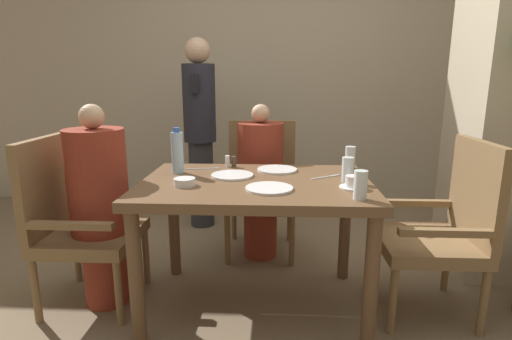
# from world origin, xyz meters

# --- Properties ---
(ground_plane) EXTENTS (16.00, 16.00, 0.00)m
(ground_plane) POSITION_xyz_m (0.00, 0.00, 0.00)
(ground_plane) COLOR #7A664C
(wall_back) EXTENTS (8.00, 0.06, 2.80)m
(wall_back) POSITION_xyz_m (0.00, 2.04, 1.40)
(wall_back) COLOR tan
(wall_back) RESTS_ON ground_plane
(dining_table) EXTENTS (1.23, 0.84, 0.74)m
(dining_table) POSITION_xyz_m (0.00, 0.00, 0.64)
(dining_table) COLOR brown
(dining_table) RESTS_ON ground_plane
(chair_left_side) EXTENTS (0.51, 0.51, 0.96)m
(chair_left_side) POSITION_xyz_m (-1.02, 0.00, 0.51)
(chair_left_side) COLOR brown
(chair_left_side) RESTS_ON ground_plane
(diner_in_left_chair) EXTENTS (0.32, 0.32, 1.15)m
(diner_in_left_chair) POSITION_xyz_m (-0.87, 0.00, 0.59)
(diner_in_left_chair) COLOR maroon
(diner_in_left_chair) RESTS_ON ground_plane
(chair_far_side) EXTENTS (0.51, 0.51, 0.96)m
(chair_far_side) POSITION_xyz_m (0.00, 0.82, 0.51)
(chair_far_side) COLOR brown
(chair_far_side) RESTS_ON ground_plane
(diner_in_far_chair) EXTENTS (0.32, 0.32, 1.11)m
(diner_in_far_chair) POSITION_xyz_m (-0.00, 0.68, 0.57)
(diner_in_far_chair) COLOR maroon
(diner_in_far_chair) RESTS_ON ground_plane
(chair_right_side) EXTENTS (0.51, 0.51, 0.96)m
(chair_right_side) POSITION_xyz_m (1.02, 0.00, 0.51)
(chair_right_side) COLOR brown
(chair_right_side) RESTS_ON ground_plane
(standing_host) EXTENTS (0.27, 0.31, 1.60)m
(standing_host) POSITION_xyz_m (-0.54, 1.28, 0.86)
(standing_host) COLOR #2D2D33
(standing_host) RESTS_ON ground_plane
(plate_main_left) EXTENTS (0.24, 0.24, 0.01)m
(plate_main_left) POSITION_xyz_m (-0.14, 0.10, 0.75)
(plate_main_left) COLOR white
(plate_main_left) RESTS_ON dining_table
(plate_main_right) EXTENTS (0.24, 0.24, 0.01)m
(plate_main_right) POSITION_xyz_m (0.12, 0.25, 0.75)
(plate_main_right) COLOR white
(plate_main_right) RESTS_ON dining_table
(plate_dessert_center) EXTENTS (0.24, 0.24, 0.01)m
(plate_dessert_center) POSITION_xyz_m (0.08, -0.17, 0.75)
(plate_dessert_center) COLOR white
(plate_dessert_center) RESTS_ON dining_table
(teacup_with_saucer) EXTENTS (0.13, 0.13, 0.06)m
(teacup_with_saucer) POSITION_xyz_m (0.49, -0.12, 0.77)
(teacup_with_saucer) COLOR white
(teacup_with_saucer) RESTS_ON dining_table
(bowl_small) EXTENTS (0.11, 0.11, 0.04)m
(bowl_small) POSITION_xyz_m (-0.36, -0.12, 0.76)
(bowl_small) COLOR white
(bowl_small) RESTS_ON dining_table
(water_bottle) EXTENTS (0.07, 0.07, 0.26)m
(water_bottle) POSITION_xyz_m (-0.46, 0.16, 0.86)
(water_bottle) COLOR #A3C6DB
(water_bottle) RESTS_ON dining_table
(glass_tall_near) EXTENTS (0.06, 0.06, 0.13)m
(glass_tall_near) POSITION_xyz_m (0.49, 0.00, 0.81)
(glass_tall_near) COLOR silver
(glass_tall_near) RESTS_ON dining_table
(glass_tall_mid) EXTENTS (0.06, 0.06, 0.13)m
(glass_tall_mid) POSITION_xyz_m (0.56, 0.34, 0.81)
(glass_tall_mid) COLOR silver
(glass_tall_mid) RESTS_ON dining_table
(glass_tall_far) EXTENTS (0.06, 0.06, 0.13)m
(glass_tall_far) POSITION_xyz_m (0.49, -0.31, 0.81)
(glass_tall_far) COLOR silver
(glass_tall_far) RESTS_ON dining_table
(salt_shaker) EXTENTS (0.03, 0.03, 0.07)m
(salt_shaker) POSITION_xyz_m (-0.19, 0.34, 0.78)
(salt_shaker) COLOR white
(salt_shaker) RESTS_ON dining_table
(pepper_shaker) EXTENTS (0.03, 0.03, 0.07)m
(pepper_shaker) POSITION_xyz_m (-0.15, 0.34, 0.77)
(pepper_shaker) COLOR #4C3D2D
(pepper_shaker) RESTS_ON dining_table
(fork_beside_plate) EXTENTS (0.19, 0.05, 0.00)m
(fork_beside_plate) POSITION_xyz_m (-0.32, 0.27, 0.74)
(fork_beside_plate) COLOR silver
(fork_beside_plate) RESTS_ON dining_table
(knife_beside_plate) EXTENTS (0.18, 0.13, 0.00)m
(knife_beside_plate) POSITION_xyz_m (0.39, 0.10, 0.74)
(knife_beside_plate) COLOR silver
(knife_beside_plate) RESTS_ON dining_table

